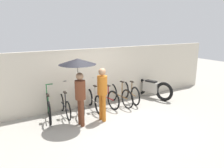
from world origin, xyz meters
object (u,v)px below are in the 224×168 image
pedestrian_center (102,90)px  parked_bicycle_1 (65,105)px  parked_bicycle_5 (119,95)px  parked_bicycle_6 (130,92)px  parked_bicycle_0 (48,107)px  parked_bicycle_2 (80,102)px  parked_bicycle_4 (106,96)px  motorcycle (151,88)px  pedestrian_leading (78,72)px  parked_bicycle_3 (94,100)px

pedestrian_center → parked_bicycle_1: bearing=129.5°
parked_bicycle_5 → parked_bicycle_6: (0.56, 0.07, 0.00)m
parked_bicycle_0 → pedestrian_center: 1.92m
parked_bicycle_2 → parked_bicycle_4: (1.11, 0.09, -0.02)m
motorcycle → parked_bicycle_4: bearing=70.9°
parked_bicycle_6 → pedestrian_leading: (-2.60, -0.99, 1.29)m
parked_bicycle_6 → motorcycle: size_ratio=0.85×
parked_bicycle_0 → pedestrian_leading: pedestrian_leading is taller
parked_bicycle_2 → parked_bicycle_5: parked_bicycle_5 is taller
parked_bicycle_2 → motorcycle: bearing=-76.6°
parked_bicycle_1 → parked_bicycle_3: (1.11, -0.00, 0.00)m
parked_bicycle_5 → parked_bicycle_0: bearing=88.3°
parked_bicycle_6 → pedestrian_center: 2.25m
parked_bicycle_0 → parked_bicycle_1: (0.56, 0.02, -0.04)m
parked_bicycle_3 → parked_bicycle_5: 1.11m
parked_bicycle_0 → parked_bicycle_5: parked_bicycle_0 is taller
parked_bicycle_4 → parked_bicycle_5: parked_bicycle_4 is taller
parked_bicycle_3 → motorcycle: (2.74, -0.00, 0.08)m
parked_bicycle_4 → pedestrian_center: size_ratio=1.00×
parked_bicycle_1 → pedestrian_leading: pedestrian_leading is taller
parked_bicycle_0 → pedestrian_center: size_ratio=0.98×
parked_bicycle_0 → parked_bicycle_2: (1.11, 0.01, 0.00)m
parked_bicycle_1 → parked_bicycle_3: parked_bicycle_1 is taller
pedestrian_leading → pedestrian_center: size_ratio=1.19×
parked_bicycle_3 → motorcycle: size_ratio=0.80×
parked_bicycle_4 → pedestrian_center: 1.51m
parked_bicycle_2 → parked_bicycle_0: bearing=103.9°
parked_bicycle_0 → parked_bicycle_2: size_ratio=0.98×
parked_bicycle_1 → parked_bicycle_6: size_ratio=0.93×
parked_bicycle_6 → parked_bicycle_1: bearing=100.6°
parked_bicycle_2 → parked_bicycle_5: (1.67, -0.01, -0.01)m
parked_bicycle_3 → parked_bicycle_1: bearing=95.0°
parked_bicycle_4 → parked_bicycle_6: (1.11, -0.04, 0.01)m
parked_bicycle_0 → parked_bicycle_1: 0.56m
pedestrian_leading → pedestrian_center: bearing=-8.5°
parked_bicycle_4 → parked_bicycle_5: bearing=-106.2°
parked_bicycle_0 → parked_bicycle_4: size_ratio=0.98×
parked_bicycle_3 → parked_bicycle_0: bearing=95.9°
parked_bicycle_4 → motorcycle: parked_bicycle_4 is taller
parked_bicycle_5 → pedestrian_center: size_ratio=1.04×
parked_bicycle_6 → motorcycle: (1.07, -0.05, 0.05)m
parked_bicycle_0 → parked_bicycle_5: bearing=-79.2°
parked_bicycle_3 → parked_bicycle_5: parked_bicycle_3 is taller
parked_bicycle_0 → parked_bicycle_5: (2.78, -0.00, -0.01)m
parked_bicycle_0 → parked_bicycle_6: size_ratio=0.99×
parked_bicycle_2 → parked_bicycle_6: bearing=-75.2°
pedestrian_leading → motorcycle: size_ratio=1.02×
parked_bicycle_4 → parked_bicycle_2: bearing=89.3°
parked_bicycle_2 → motorcycle: 3.30m
parked_bicycle_2 → pedestrian_center: size_ratio=1.00×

